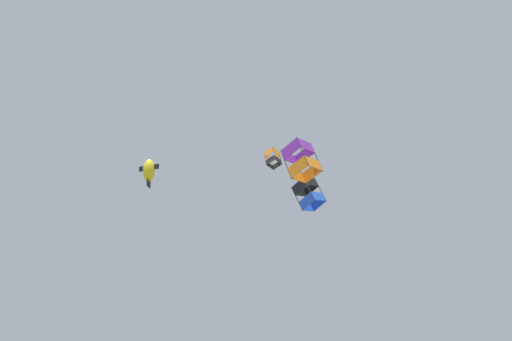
% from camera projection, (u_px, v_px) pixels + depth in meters
% --- Properties ---
extents(kite_fish_highest, '(1.64, 1.60, 2.42)m').
position_uv_depth(kite_fish_highest, '(149.00, 171.00, 33.07)').
color(kite_fish_highest, yellow).
extents(kite_box_near_left, '(2.45, 2.63, 2.65)m').
position_uv_depth(kite_box_near_left, '(301.00, 161.00, 26.70)').
color(kite_box_near_left, purple).
extents(kite_box_mid_left, '(1.55, 1.65, 5.09)m').
position_uv_depth(kite_box_mid_left, '(273.00, 158.00, 39.45)').
color(kite_box_mid_left, orange).
extents(kite_box_far_centre, '(2.48, 2.55, 2.53)m').
position_uv_depth(kite_box_far_centre, '(309.00, 194.00, 31.50)').
color(kite_box_far_centre, black).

